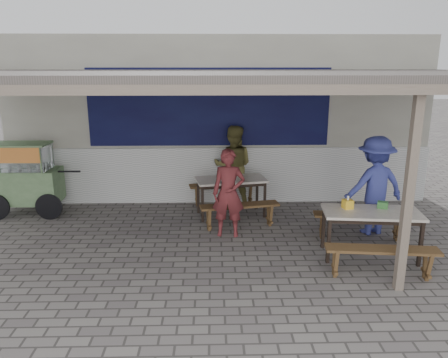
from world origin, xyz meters
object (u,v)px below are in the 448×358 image
tissue_box (348,204)px  bench_right_street (382,255)px  patron_street_side (229,193)px  condiment_jar (236,173)px  condiment_bowl (224,179)px  bench_left_wall (224,189)px  patron_wall_side (233,166)px  donation_box (383,205)px  bench_left_street (240,210)px  bench_right_wall (360,220)px  patron_right_table (374,186)px  table_left (231,183)px  vendor_cart (26,176)px  table_right (372,216)px

tissue_box → bench_right_street: bearing=-72.9°
patron_street_side → condiment_jar: size_ratio=15.13×
condiment_bowl → condiment_jar: bearing=50.8°
patron_street_side → bench_right_street: bearing=-31.9°
bench_left_wall → patron_wall_side: (0.20, -0.06, 0.52)m
patron_street_side → donation_box: (2.38, -0.80, 0.03)m
bench_left_street → condiment_jar: (-0.02, 0.95, 0.46)m
bench_right_wall → patron_right_table: patron_right_table is taller
bench_left_street → patron_wall_side: patron_wall_side is taller
donation_box → bench_right_street: bearing=-109.1°
condiment_bowl → bench_left_street: bearing=-66.6°
bench_right_wall → patron_street_side: patron_street_side is taller
table_left → patron_street_side: bearing=-105.2°
patron_street_side → bench_left_street: bearing=64.1°
tissue_box → bench_left_wall: bearing=126.3°
patron_street_side → patron_wall_side: patron_wall_side is taller
donation_box → bench_left_wall: bearing=133.5°
table_left → bench_right_wall: bearing=-41.2°
tissue_box → condiment_bowl: tissue_box is taller
bench_right_street → vendor_cart: size_ratio=0.87×
bench_right_street → patron_street_side: patron_street_side is taller
condiment_bowl → patron_wall_side: bearing=73.0°
vendor_cart → patron_right_table: (6.50, -1.16, 0.09)m
patron_wall_side → bench_right_street: bearing=129.1°
patron_street_side → patron_right_table: (2.55, 0.06, 0.10)m
bench_right_street → patron_wall_side: patron_wall_side is taller
bench_left_street → patron_wall_side: size_ratio=0.87×
bench_left_wall → bench_right_street: same height
vendor_cart → patron_wall_side: bearing=7.4°
bench_left_street → condiment_bowl: size_ratio=8.92×
bench_right_street → patron_wall_side: (-1.93, 3.33, 0.51)m
condiment_jar → tissue_box: bearing=-52.1°
condiment_jar → patron_wall_side: bearing=96.0°
patron_street_side → donation_box: 2.51m
table_left → tissue_box: size_ratio=10.35×
bench_left_street → patron_right_table: 2.41m
patron_street_side → patron_right_table: 2.55m
table_right → bench_right_street: table_right is taller
patron_wall_side → condiment_bowl: patron_wall_side is taller
bench_right_street → condiment_bowl: size_ratio=9.57×
table_left → patron_street_side: 1.05m
table_right → tissue_box: bearing=163.2°
bench_left_wall → vendor_cart: 3.97m
bench_left_street → condiment_bowl: 0.82m
bench_right_wall → tissue_box: (-0.42, -0.56, 0.48)m
bench_right_wall → donation_box: size_ratio=10.01×
tissue_box → table_left: bearing=133.4°
table_right → tissue_box: size_ratio=10.94×
bench_right_wall → patron_wall_side: bearing=143.6°
patron_wall_side → patron_right_table: (2.39, -1.63, 0.02)m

